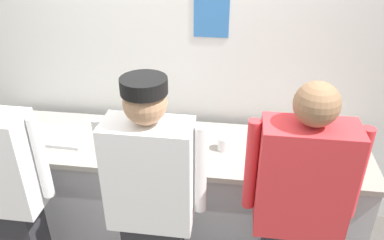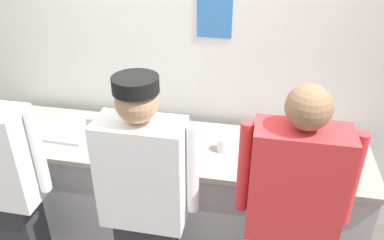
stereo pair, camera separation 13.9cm
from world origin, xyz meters
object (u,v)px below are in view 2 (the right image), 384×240
at_px(chef_far_right, 290,219).
at_px(sheet_tray, 62,132).
at_px(plate_stack_front, 125,135).
at_px(deli_cup, 223,145).
at_px(mixing_bowl_steel, 174,140).
at_px(ramekin_orange_sauce, 321,150).
at_px(chef_near_left, 4,188).
at_px(chef_center, 145,204).
at_px(ramekin_red_sauce, 269,160).
at_px(plate_stack_rear, 287,144).
at_px(squeeze_bottle_primary, 303,157).

relative_size(chef_far_right, sheet_tray, 3.88).
relative_size(plate_stack_front, deli_cup, 2.21).
relative_size(mixing_bowl_steel, ramekin_orange_sauce, 4.50).
height_order(ramekin_orange_sauce, deli_cup, deli_cup).
bearing_deg(chef_far_right, chef_near_left, -178.67).
bearing_deg(chef_center, deli_cup, 61.61).
bearing_deg(plate_stack_front, ramekin_red_sauce, -5.83).
height_order(mixing_bowl_steel, ramekin_orange_sauce, mixing_bowl_steel).
distance_m(plate_stack_front, sheet_tray, 0.50).
height_order(plate_stack_rear, squeeze_bottle_primary, squeeze_bottle_primary).
xyz_separation_m(plate_stack_front, sheet_tray, (-0.50, -0.02, -0.02)).
height_order(chef_center, plate_stack_rear, chef_center).
distance_m(chef_center, ramekin_red_sauce, 0.90).
bearing_deg(plate_stack_rear, ramekin_orange_sauce, 0.12).
relative_size(plate_stack_front, ramekin_red_sauce, 2.11).
xyz_separation_m(chef_center, ramekin_orange_sauce, (1.04, 0.78, 0.00)).
xyz_separation_m(sheet_tray, ramekin_orange_sauce, (1.91, 0.12, 0.01)).
relative_size(squeeze_bottle_primary, ramekin_orange_sauce, 2.28).
distance_m(chef_far_right, mixing_bowl_steel, 1.01).
distance_m(chef_near_left, plate_stack_rear, 1.89).
bearing_deg(sheet_tray, ramekin_red_sauce, -3.15).
height_order(plate_stack_front, plate_stack_rear, plate_stack_rear).
relative_size(chef_near_left, chef_far_right, 0.97).
relative_size(sheet_tray, ramekin_orange_sauce, 5.24).
xyz_separation_m(sheet_tray, deli_cup, (1.24, 0.01, 0.04)).
xyz_separation_m(mixing_bowl_steel, sheet_tray, (-0.88, 0.00, -0.04)).
xyz_separation_m(plate_stack_rear, squeeze_bottle_primary, (0.10, -0.22, 0.05)).
relative_size(sheet_tray, deli_cup, 4.48).
height_order(sheet_tray, deli_cup, deli_cup).
relative_size(chef_near_left, sheet_tray, 3.75).
bearing_deg(chef_near_left, deli_cup, 27.35).
relative_size(chef_far_right, ramekin_orange_sauce, 20.32).
distance_m(chef_center, sheet_tray, 1.10).
relative_size(plate_stack_rear, sheet_tray, 0.49).
bearing_deg(deli_cup, ramekin_orange_sauce, 9.06).
relative_size(chef_center, squeeze_bottle_primary, 8.89).
bearing_deg(mixing_bowl_steel, squeeze_bottle_primary, -6.72).
distance_m(plate_stack_rear, ramekin_orange_sauce, 0.24).
distance_m(sheet_tray, ramekin_orange_sauce, 1.92).
xyz_separation_m(chef_near_left, ramekin_red_sauce, (1.61, 0.57, 0.04)).
relative_size(mixing_bowl_steel, ramekin_red_sauce, 3.67).
bearing_deg(chef_far_right, sheet_tray, 160.00).
bearing_deg(plate_stack_rear, deli_cup, -166.32).
relative_size(plate_stack_front, mixing_bowl_steel, 0.57).
height_order(chef_far_right, sheet_tray, chef_far_right).
relative_size(chef_center, plate_stack_rear, 7.87).
xyz_separation_m(chef_near_left, chef_far_right, (1.73, 0.04, 0.03)).
bearing_deg(ramekin_red_sauce, sheet_tray, 176.85).
relative_size(chef_far_right, ramekin_red_sauce, 16.58).
bearing_deg(plate_stack_front, sheet_tray, -177.40).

